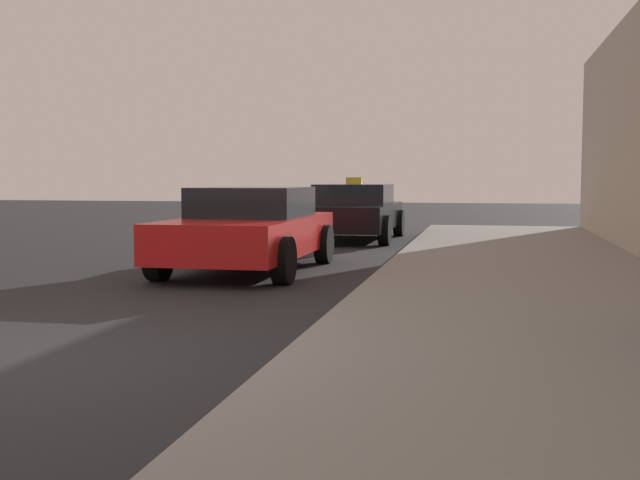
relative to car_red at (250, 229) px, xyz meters
name	(u,v)px	position (x,y,z in m)	size (l,w,h in m)	color
ground_plane	(23,363)	(0.06, -6.06, -0.65)	(80.00, 80.00, 0.00)	#232326
sidewalk	(570,382)	(4.06, -6.06, -0.57)	(4.00, 32.00, 0.15)	gray
car_red	(250,229)	(0.00, 0.00, 0.00)	(2.00, 4.13, 1.27)	red
car_black	(353,211)	(0.52, 6.31, 0.00)	(2.05, 4.25, 1.43)	black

